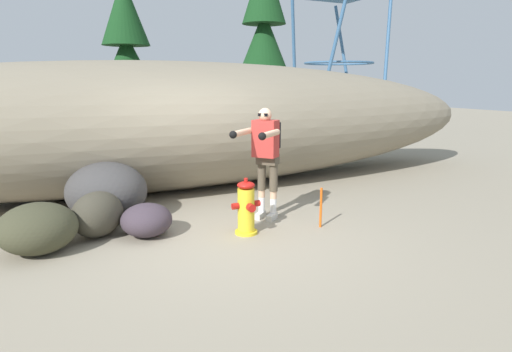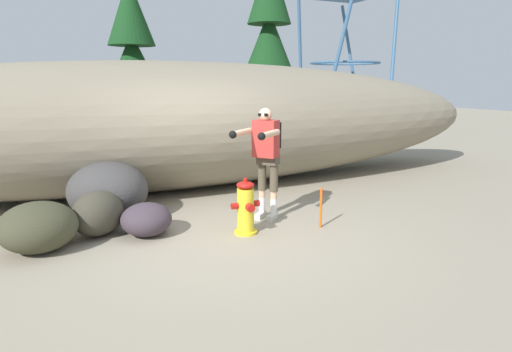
{
  "view_description": "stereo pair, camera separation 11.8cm",
  "coord_description": "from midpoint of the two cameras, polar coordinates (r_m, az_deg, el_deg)",
  "views": [
    {
      "loc": [
        -2.18,
        -5.33,
        2.12
      ],
      "look_at": [
        0.53,
        0.27,
        0.75
      ],
      "focal_mm": 30.22,
      "sensor_mm": 36.0,
      "label": 1
    },
    {
      "loc": [
        -2.07,
        -5.39,
        2.12
      ],
      "look_at": [
        0.53,
        0.27,
        0.75
      ],
      "focal_mm": 30.22,
      "sensor_mm": 36.0,
      "label": 2
    }
  ],
  "objects": [
    {
      "name": "ground_plane",
      "position": [
        6.15,
        -3.98,
        -7.98
      ],
      "size": [
        56.0,
        56.0,
        0.04
      ],
      "primitive_type": "cube",
      "color": "gray"
    },
    {
      "name": "dirt_embankment",
      "position": [
        8.77,
        -11.76,
        6.5
      ],
      "size": [
        15.42,
        3.2,
        2.51
      ],
      "primitive_type": "ellipsoid",
      "color": "gray",
      "rests_on": "ground_plane"
    },
    {
      "name": "fire_hydrant",
      "position": [
        6.08,
        -1.87,
        -4.3
      ],
      "size": [
        0.42,
        0.37,
        0.81
      ],
      "color": "yellow",
      "rests_on": "ground_plane"
    },
    {
      "name": "utility_worker",
      "position": [
        6.55,
        0.77,
        3.52
      ],
      "size": [
        0.99,
        0.92,
        1.74
      ],
      "rotation": [
        0.0,
        0.0,
        -2.44
      ],
      "color": "beige",
      "rests_on": "ground_plane"
    },
    {
      "name": "boulder_large",
      "position": [
        6.1,
        -27.44,
        -6.17
      ],
      "size": [
        1.01,
        0.94,
        0.64
      ],
      "primitive_type": "ellipsoid",
      "rotation": [
        0.0,
        0.0,
        0.05
      ],
      "color": "#3D3D2A",
      "rests_on": "ground_plane"
    },
    {
      "name": "boulder_mid",
      "position": [
        7.1,
        -19.61,
        -1.9
      ],
      "size": [
        1.29,
        1.37,
        0.91
      ],
      "primitive_type": "ellipsoid",
      "rotation": [
        0.0,
        0.0,
        1.63
      ],
      "color": "#3E3C3C",
      "rests_on": "ground_plane"
    },
    {
      "name": "boulder_small",
      "position": [
        6.41,
        -20.75,
        -4.75
      ],
      "size": [
        1.01,
        1.03,
        0.63
      ],
      "primitive_type": "ellipsoid",
      "rotation": [
        0.0,
        0.0,
        0.85
      ],
      "color": "#3D3A2E",
      "rests_on": "ground_plane"
    },
    {
      "name": "boulder_outlier",
      "position": [
        6.24,
        -14.82,
        -5.65
      ],
      "size": [
        0.84,
        0.85,
        0.46
      ],
      "primitive_type": "ellipsoid",
      "rotation": [
        0.0,
        0.0,
        2.94
      ],
      "color": "#3E333D",
      "rests_on": "ground_plane"
    },
    {
      "name": "pine_tree_left",
      "position": [
        15.3,
        -16.93,
        14.83
      ],
      "size": [
        2.38,
        2.38,
        5.41
      ],
      "color": "#47331E",
      "rests_on": "ground_plane"
    },
    {
      "name": "pine_tree_center",
      "position": [
        15.33,
        0.83,
        17.99
      ],
      "size": [
        2.28,
        2.28,
        6.31
      ],
      "color": "#47331E",
      "rests_on": "ground_plane"
    },
    {
      "name": "survey_stake",
      "position": [
        6.43,
        8.06,
        -4.17
      ],
      "size": [
        0.04,
        0.04,
        0.6
      ],
      "primitive_type": "cylinder",
      "color": "#E55914",
      "rests_on": "ground_plane"
    }
  ]
}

